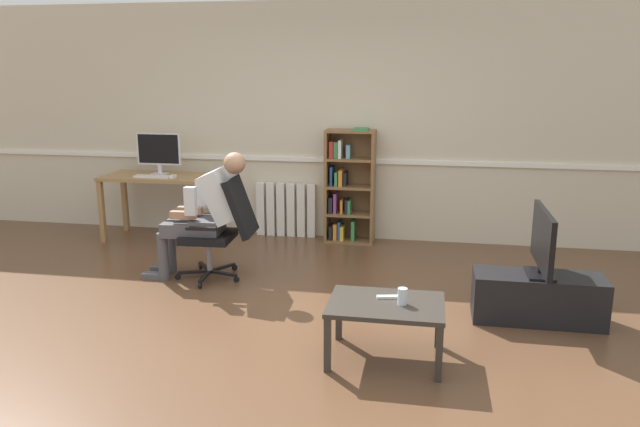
{
  "coord_description": "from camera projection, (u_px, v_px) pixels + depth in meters",
  "views": [
    {
      "loc": [
        1.1,
        -4.3,
        1.95
      ],
      "look_at": [
        0.15,
        0.85,
        0.7
      ],
      "focal_mm": 34.03,
      "sensor_mm": 36.0,
      "label": 1
    }
  ],
  "objects": [
    {
      "name": "computer_desk",
      "position": [
        158.0,
        185.0,
        7.02
      ],
      "size": [
        1.25,
        0.62,
        0.76
      ],
      "color": "#9E7547",
      "rests_on": "ground_plane"
    },
    {
      "name": "spare_remote",
      "position": [
        388.0,
        297.0,
        4.18
      ],
      "size": [
        0.15,
        0.07,
        0.02
      ],
      "primitive_type": "cube",
      "rotation": [
        0.0,
        0.0,
        4.93
      ],
      "color": "white",
      "rests_on": "coffee_table"
    },
    {
      "name": "keyboard",
      "position": [
        152.0,
        176.0,
        6.86
      ],
      "size": [
        0.41,
        0.12,
        0.02
      ],
      "primitive_type": "cube",
      "color": "white",
      "rests_on": "computer_desk"
    },
    {
      "name": "bookshelf",
      "position": [
        347.0,
        188.0,
        6.92
      ],
      "size": [
        0.56,
        0.29,
        1.32
      ],
      "color": "brown",
      "rests_on": "ground_plane"
    },
    {
      "name": "imac_monitor",
      "position": [
        159.0,
        150.0,
        7.0
      ],
      "size": [
        0.53,
        0.14,
        0.48
      ],
      "color": "silver",
      "rests_on": "computer_desk"
    },
    {
      "name": "person_seated",
      "position": [
        205.0,
        212.0,
        5.67
      ],
      "size": [
        1.01,
        0.4,
        1.21
      ],
      "rotation": [
        0.0,
        0.0,
        -1.52
      ],
      "color": "#4C4C51",
      "rests_on": "ground_plane"
    },
    {
      "name": "radiator",
      "position": [
        286.0,
        210.0,
        7.22
      ],
      "size": [
        0.71,
        0.08,
        0.64
      ],
      "color": "white",
      "rests_on": "ground_plane"
    },
    {
      "name": "computer_mouse",
      "position": [
        173.0,
        176.0,
        6.83
      ],
      "size": [
        0.06,
        0.1,
        0.03
      ],
      "primitive_type": "cube",
      "color": "white",
      "rests_on": "computer_desk"
    },
    {
      "name": "tv_stand",
      "position": [
        538.0,
        298.0,
        4.79
      ],
      "size": [
        1.0,
        0.38,
        0.38
      ],
      "color": "black",
      "rests_on": "ground_plane"
    },
    {
      "name": "coffee_table",
      "position": [
        386.0,
        310.0,
        4.11
      ],
      "size": [
        0.78,
        0.56,
        0.41
      ],
      "color": "#332D28",
      "rests_on": "ground_plane"
    },
    {
      "name": "office_chair",
      "position": [
        223.0,
        225.0,
        5.68
      ],
      "size": [
        0.77,
        0.62,
        0.98
      ],
      "rotation": [
        0.0,
        0.0,
        -1.52
      ],
      "color": "black",
      "rests_on": "ground_plane"
    },
    {
      "name": "ground_plane",
      "position": [
        282.0,
        324.0,
        4.76
      ],
      "size": [
        18.0,
        18.0,
        0.0
      ],
      "primitive_type": "plane",
      "color": "brown"
    },
    {
      "name": "tv_screen",
      "position": [
        543.0,
        242.0,
        4.68
      ],
      "size": [
        0.2,
        0.8,
        0.52
      ],
      "rotation": [
        0.0,
        0.0,
        1.57
      ],
      "color": "black",
      "rests_on": "tv_stand"
    },
    {
      "name": "drinking_glass",
      "position": [
        402.0,
        296.0,
        4.06
      ],
      "size": [
        0.07,
        0.07,
        0.11
      ],
      "primitive_type": "cylinder",
      "color": "silver",
      "rests_on": "coffee_table"
    },
    {
      "name": "back_wall",
      "position": [
        335.0,
        123.0,
        6.98
      ],
      "size": [
        12.0,
        0.13,
        2.7
      ],
      "color": "beige",
      "rests_on": "ground_plane"
    }
  ]
}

